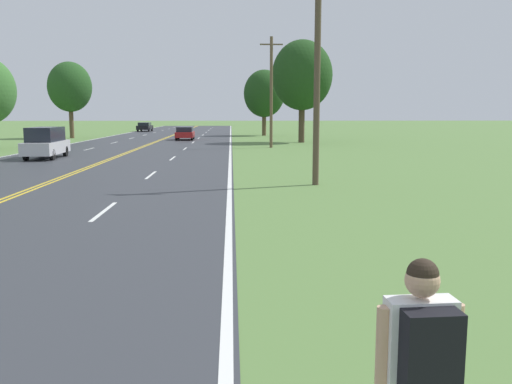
# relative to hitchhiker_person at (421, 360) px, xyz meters

# --- Properties ---
(hitchhiker_person) EXTENTS (0.61, 0.43, 1.78)m
(hitchhiker_person) POSITION_rel_hitchhiker_person_xyz_m (0.00, 0.00, 0.00)
(hitchhiker_person) COLOR navy
(hitchhiker_person) RESTS_ON ground
(utility_pole_midground) EXTENTS (1.80, 0.24, 8.49)m
(utility_pole_midground) POSITION_rel_hitchhiker_person_xyz_m (1.97, 17.19, 3.31)
(utility_pole_midground) COLOR brown
(utility_pole_midground) RESTS_ON ground
(utility_pole_far) EXTENTS (1.80, 0.24, 8.65)m
(utility_pole_far) POSITION_rel_hitchhiker_person_xyz_m (1.92, 39.95, 3.39)
(utility_pole_far) COLOR brown
(utility_pole_far) RESTS_ON ground
(tree_behind_sign) EXTENTS (4.70, 4.70, 8.28)m
(tree_behind_sign) POSITION_rel_hitchhiker_person_xyz_m (-18.85, 57.55, 4.46)
(tree_behind_sign) COLOR brown
(tree_behind_sign) RESTS_ON ground
(tree_mid_treeline) EXTENTS (4.98, 4.98, 7.97)m
(tree_mid_treeline) POSITION_rel_hitchhiker_person_xyz_m (2.78, 63.44, 4.00)
(tree_mid_treeline) COLOR brown
(tree_mid_treeline) RESTS_ON ground
(tree_right_cluster) EXTENTS (5.61, 5.61, 9.45)m
(tree_right_cluster) POSITION_rel_hitchhiker_person_xyz_m (5.34, 47.51, 5.10)
(tree_right_cluster) COLOR #473828
(tree_right_cluster) RESTS_ON ground
(car_silver_suv_mid_near) EXTENTS (1.89, 4.77, 1.90)m
(car_silver_suv_mid_near) POSITION_rel_hitchhiker_person_xyz_m (-12.52, 30.11, -0.11)
(car_silver_suv_mid_near) COLOR black
(car_silver_suv_mid_near) RESTS_ON ground
(car_red_hatchback_mid_far) EXTENTS (1.83, 4.16, 1.34)m
(car_red_hatchback_mid_far) POSITION_rel_hitchhiker_person_xyz_m (-6.02, 52.85, -0.36)
(car_red_hatchback_mid_far) COLOR black
(car_red_hatchback_mid_far) RESTS_ON ground
(car_black_sedan_receding) EXTENTS (1.94, 4.40, 1.35)m
(car_black_sedan_receding) POSITION_rel_hitchhiker_person_xyz_m (-14.31, 79.59, -0.38)
(car_black_sedan_receding) COLOR black
(car_black_sedan_receding) RESTS_ON ground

